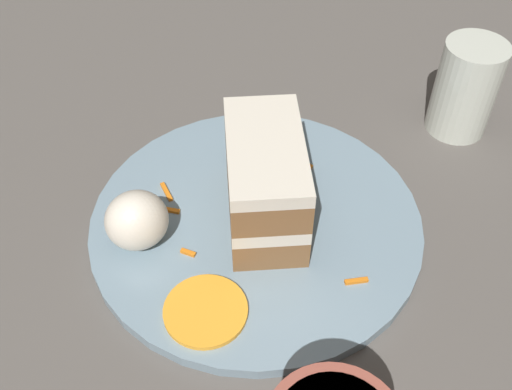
{
  "coord_description": "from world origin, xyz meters",
  "views": [
    {
      "loc": [
        -0.11,
        -0.35,
        0.44
      ],
      "look_at": [
        0.03,
        -0.03,
        0.06
      ],
      "focal_mm": 42.0,
      "sensor_mm": 36.0,
      "label": 1
    }
  ],
  "objects_px": {
    "cake_slice": "(265,181)",
    "orange_garnish": "(206,311)",
    "plate": "(256,222)",
    "drinking_glass": "(464,94)",
    "cream_dollop": "(137,220)"
  },
  "relations": [
    {
      "from": "cake_slice",
      "to": "orange_garnish",
      "type": "xyz_separation_m",
      "value": [
        -0.08,
        -0.08,
        -0.04
      ]
    },
    {
      "from": "plate",
      "to": "drinking_glass",
      "type": "bearing_deg",
      "value": 10.48
    },
    {
      "from": "orange_garnish",
      "to": "drinking_glass",
      "type": "bearing_deg",
      "value": 20.44
    },
    {
      "from": "orange_garnish",
      "to": "plate",
      "type": "bearing_deg",
      "value": 45.05
    },
    {
      "from": "plate",
      "to": "cream_dollop",
      "type": "xyz_separation_m",
      "value": [
        -0.1,
        0.01,
        0.03
      ]
    },
    {
      "from": "drinking_glass",
      "to": "orange_garnish",
      "type": "bearing_deg",
      "value": -159.56
    },
    {
      "from": "plate",
      "to": "cake_slice",
      "type": "bearing_deg",
      "value": 6.32
    },
    {
      "from": "orange_garnish",
      "to": "cream_dollop",
      "type": "bearing_deg",
      "value": 106.85
    },
    {
      "from": "cream_dollop",
      "to": "drinking_glass",
      "type": "distance_m",
      "value": 0.35
    },
    {
      "from": "cake_slice",
      "to": "drinking_glass",
      "type": "xyz_separation_m",
      "value": [
        0.24,
        0.05,
        -0.01
      ]
    },
    {
      "from": "orange_garnish",
      "to": "drinking_glass",
      "type": "relative_size",
      "value": 0.67
    },
    {
      "from": "cake_slice",
      "to": "drinking_glass",
      "type": "bearing_deg",
      "value": 29.35
    },
    {
      "from": "cream_dollop",
      "to": "orange_garnish",
      "type": "xyz_separation_m",
      "value": [
        0.03,
        -0.09,
        -0.03
      ]
    },
    {
      "from": "plate",
      "to": "drinking_glass",
      "type": "xyz_separation_m",
      "value": [
        0.25,
        0.05,
        0.04
      ]
    },
    {
      "from": "drinking_glass",
      "to": "cake_slice",
      "type": "bearing_deg",
      "value": -169.36
    }
  ]
}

